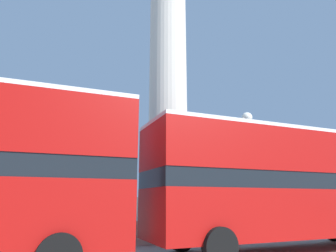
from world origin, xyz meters
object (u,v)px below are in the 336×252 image
Objects in this scene: monument_column at (168,97)px; equestrian_statue at (275,197)px; bus_b at (285,183)px; street_lamp at (250,158)px.

monument_column is 3.02× the size of equestrian_statue.
bus_b is 1.61× the size of equestrian_statue.
monument_column is 3.39× the size of street_lamp.
equestrian_statue reaches higher than street_lamp.
equestrian_statue is (9.07, 2.53, -5.29)m from monument_column.
bus_b is 2.91m from street_lamp.
bus_b is at bearing -159.09° from equestrian_statue.
equestrian_statue reaches higher than bus_b.
street_lamp is at bearing -48.27° from monument_column.
equestrian_statue is (6.77, 8.21, -0.40)m from bus_b.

